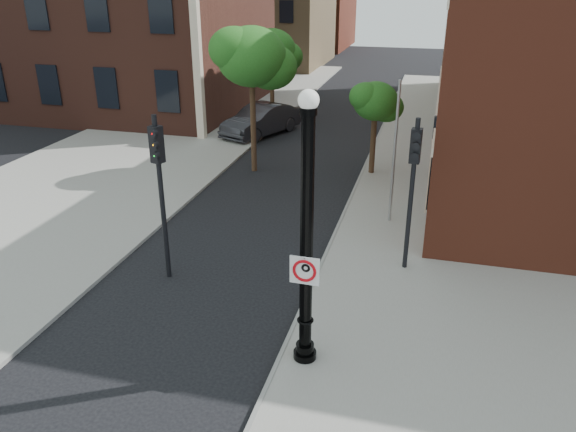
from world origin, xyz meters
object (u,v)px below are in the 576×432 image
(no_parking_sign, at_px, (305,270))
(traffic_signal_right, at_px, (413,172))
(lamppost, at_px, (306,250))
(traffic_signal_left, at_px, (159,172))
(parked_car, at_px, (261,120))

(no_parking_sign, bearing_deg, traffic_signal_right, 71.23)
(lamppost, bearing_deg, traffic_signal_right, 69.08)
(lamppost, relative_size, traffic_signal_left, 1.29)
(lamppost, height_order, no_parking_sign, lamppost)
(traffic_signal_left, bearing_deg, traffic_signal_right, 35.49)
(traffic_signal_left, bearing_deg, lamppost, -12.77)
(lamppost, xyz_separation_m, parked_car, (-6.86, 18.46, -2.06))
(lamppost, bearing_deg, parked_car, 110.38)
(lamppost, relative_size, traffic_signal_right, 1.34)
(lamppost, distance_m, parked_car, 19.80)
(lamppost, bearing_deg, no_parking_sign, -87.80)
(traffic_signal_left, height_order, traffic_signal_right, traffic_signal_left)
(no_parking_sign, xyz_separation_m, traffic_signal_right, (1.89, 5.13, 0.66))
(lamppost, height_order, parked_car, lamppost)
(parked_car, relative_size, traffic_signal_left, 1.04)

